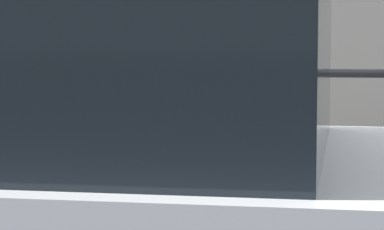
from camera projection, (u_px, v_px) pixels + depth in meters
parking_meter at (248, 120)px, 4.34m from camera, size 0.16×0.17×1.33m
pedestrian_at_meter at (125, 101)px, 4.56m from camera, size 0.66×0.48×1.76m
background_railing at (236, 113)px, 6.23m from camera, size 24.06×0.06×1.14m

